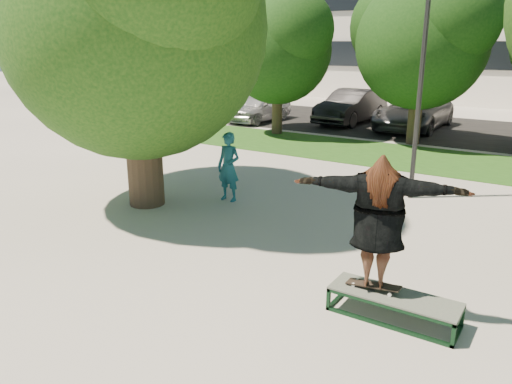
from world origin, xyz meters
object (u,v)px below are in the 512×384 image
Objects in this scene: tree_left at (135,11)px; lamppost at (422,70)px; grind_box at (393,307)px; car_dark at (351,106)px; car_grey at (413,112)px; car_silver_a at (259,107)px; bystander at (229,167)px.

tree_left is 1.16× the size of lamppost.
tree_left reaches higher than grind_box.
car_dark is 3.00m from car_grey.
tree_left is 14.81m from car_dark.
tree_left reaches higher than lamppost.
car_grey is (7.00, 1.85, 0.06)m from car_silver_a.
car_dark is (-7.50, 16.32, 0.61)m from grind_box.
bystander reaches higher than car_dark.
lamppost is 12.26m from car_dark.
car_dark is (4.00, 1.93, 0.11)m from car_silver_a.
car_silver_a is (-11.50, 14.38, 0.50)m from grind_box.
car_grey is (0.72, 13.02, -0.10)m from bystander.
tree_left is 4.10m from bystander.
tree_left is 1.47× the size of car_dark.
grind_box is at bearing -16.24° from tree_left.
tree_left is 3.95× the size of grind_box.
grind_box is 6.17m from bystander.
car_silver_a is 7.24m from car_grey.
grind_box is at bearing -31.91° from bystander.
lamppost is at bearing 35.39° from bystander.
grind_box is (6.79, -1.98, -4.23)m from tree_left.
bystander is 0.42× the size of car_silver_a.
car_dark is at bearing 178.71° from car_grey.
car_grey is at bearing 16.05° from car_silver_a.
bystander is at bearing 38.25° from tree_left.
car_dark reaches higher than car_grey.
lamppost is at bearing -39.15° from car_silver_a.
car_silver_a is 4.44m from car_dark.
tree_left is at bearing -141.99° from bystander.
lamppost is at bearing -73.61° from car_grey.
tree_left is 1.77× the size of car_silver_a.
car_silver_a is at bearing 139.64° from lamppost.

